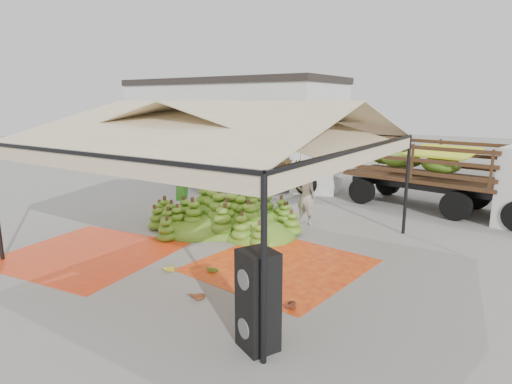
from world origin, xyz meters
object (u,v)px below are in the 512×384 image
Objects in this scene: banana_heap at (225,208)px; vendor at (306,197)px; speaker_stack at (258,300)px; truck_right at (461,170)px; truck_left at (268,155)px.

vendor reaches higher than banana_heap.
vendor reaches higher than speaker_stack.
truck_right reaches higher than banana_heap.
banana_heap is at bearing -83.19° from truck_left.
truck_left is at bearing -172.18° from truck_right.
truck_left is at bearing 110.13° from banana_heap.
truck_left is at bearing 146.32° from speaker_stack.
truck_left is 8.32m from truck_right.
vendor is at bearing 136.12° from speaker_stack.
truck_left reaches higher than banana_heap.
truck_right is at bearing 45.67° from banana_heap.
speaker_stack is at bearing -71.98° from truck_left.
truck_left reaches higher than vendor.
truck_left is (-2.33, 6.37, 0.92)m from banana_heap.
speaker_stack is 7.46m from vendor.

